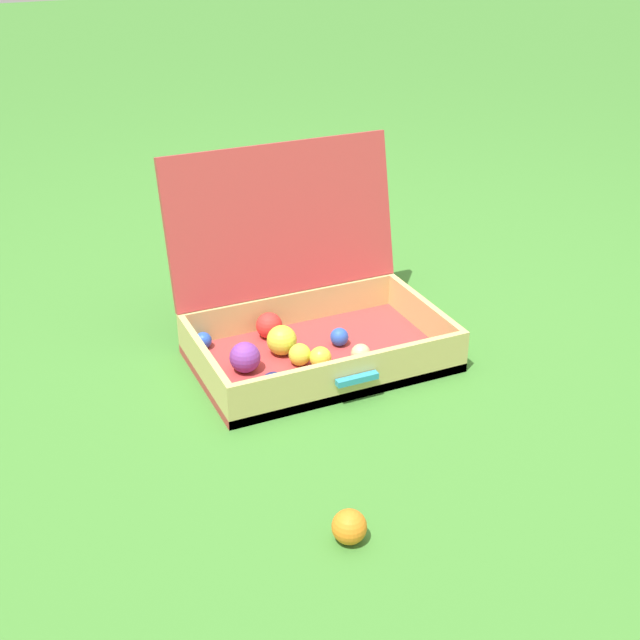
# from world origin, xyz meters

# --- Properties ---
(ground_plane) EXTENTS (16.00, 16.00, 0.00)m
(ground_plane) POSITION_xyz_m (0.00, 0.00, 0.00)
(ground_plane) COLOR #3D7A2D
(open_suitcase) EXTENTS (0.66, 0.53, 0.52)m
(open_suitcase) POSITION_xyz_m (-0.08, 0.01, 0.12)
(open_suitcase) COLOR #B23838
(open_suitcase) RESTS_ON ground
(stray_ball_on_grass) EXTENTS (0.07, 0.07, 0.07)m
(stray_ball_on_grass) POSITION_xyz_m (-0.30, -0.72, 0.03)
(stray_ball_on_grass) COLOR orange
(stray_ball_on_grass) RESTS_ON ground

